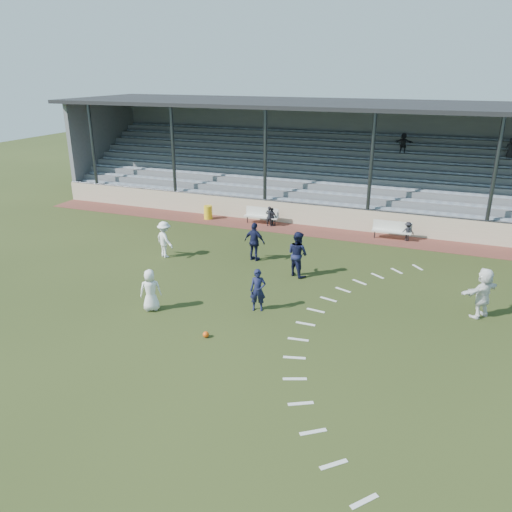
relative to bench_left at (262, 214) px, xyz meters
The scene contains 18 objects.
ground 11.20m from the bench_left, 75.13° to the right, with size 90.00×90.00×0.00m, color #293415.
cinder_track 2.94m from the bench_left, ahead, with size 34.00×2.00×0.02m, color #5C2C24.
retaining_wall 2.96m from the bench_left, 14.51° to the left, with size 34.00×0.18×1.20m, color #C4B397.
bench_left is the anchor object (origin of this frame).
bench_right 7.35m from the bench_left, ahead, with size 2.01×0.49×0.95m.
trash_bin 3.35m from the bench_left, behind, with size 0.50×0.50×0.80m, color yellow.
football 13.24m from the bench_left, 77.52° to the right, with size 0.21×0.21×0.21m, color #E34F0D.
player_white_lead 11.82m from the bench_left, 89.72° to the right, with size 0.78×0.51×1.60m, color white.
player_navy_lead 11.06m from the bench_left, 70.14° to the right, with size 0.59×0.39×1.62m, color #131635.
player_navy_mid 7.85m from the bench_left, 58.08° to the right, with size 0.96×0.75×1.99m, color #131635.
player_white_wing 7.15m from the bench_left, 109.49° to the right, with size 1.13×0.65×1.74m, color white.
player_navy_wing 5.88m from the bench_left, 72.67° to the right, with size 1.07×0.44×1.82m, color #131635.
player_white_back 13.94m from the bench_left, 34.81° to the right, with size 1.74×0.55×1.88m, color white.
sub_left_near 0.63m from the bench_left, 27.30° to the right, with size 0.42×0.28×1.15m, color black.
sub_left_far 0.74m from the bench_left, 16.31° to the right, with size 0.62×0.26×1.06m, color black.
sub_right 8.16m from the bench_left, ahead, with size 0.66×0.38×1.02m, color black.
grandstand 6.37m from the bench_left, 62.22° to the left, with size 34.60×9.00×6.61m.
penalty_arc 12.88m from the bench_left, 57.11° to the right, with size 3.89×14.63×0.01m.
Camera 1 is at (6.88, -15.20, 8.43)m, focal length 35.00 mm.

